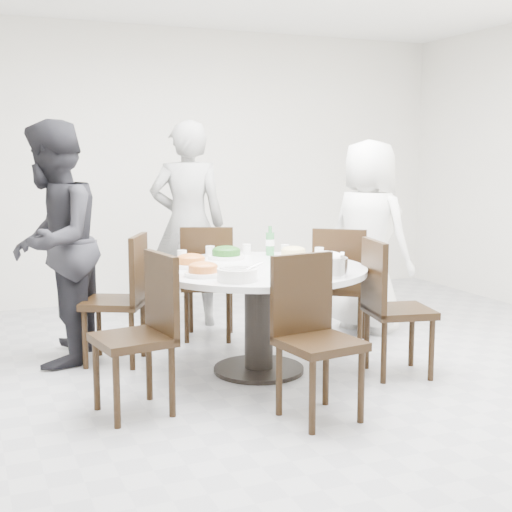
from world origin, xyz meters
name	(u,v)px	position (x,y,z in m)	size (l,w,h in m)	color
floor	(306,378)	(0.00, 0.00, 0.00)	(6.00, 6.00, 0.01)	#A4A5A9
wall_back	(179,165)	(0.00, 3.00, 1.40)	(6.00, 0.01, 2.80)	silver
dining_table	(259,320)	(-0.24, 0.27, 0.38)	(1.50, 1.50, 0.75)	silver
chair_ne	(342,285)	(0.68, 0.72, 0.47)	(0.42, 0.42, 0.95)	black
chair_n	(209,282)	(-0.27, 1.27, 0.47)	(0.42, 0.42, 0.95)	black
chair_nw	(114,299)	(-1.14, 0.87, 0.47)	(0.42, 0.42, 0.95)	black
chair_sw	(133,336)	(-1.24, -0.20, 0.47)	(0.42, 0.42, 0.95)	black
chair_s	(320,340)	(-0.27, -0.70, 0.47)	(0.42, 0.42, 0.95)	black
chair_se	(399,308)	(0.63, -0.17, 0.47)	(0.42, 0.42, 0.95)	black
diner_right	(368,236)	(1.09, 1.00, 0.82)	(0.80, 0.52, 1.64)	white
diner_middle	(188,224)	(-0.29, 1.78, 0.91)	(0.66, 0.43, 1.81)	black
diner_left	(53,244)	(-1.53, 1.03, 0.89)	(0.86, 0.67, 1.77)	black
dish_greens	(226,254)	(-0.32, 0.71, 0.79)	(0.27, 0.27, 0.07)	white
dish_pale	(293,254)	(0.15, 0.54, 0.78)	(0.23, 0.23, 0.06)	white
dish_orange	(191,262)	(-0.68, 0.44, 0.78)	(0.26, 0.26, 0.07)	white
dish_redbrown	(321,261)	(0.18, 0.14, 0.78)	(0.25, 0.25, 0.06)	white
dish_tofu	(203,271)	(-0.71, 0.07, 0.78)	(0.24, 0.24, 0.06)	white
rice_bowl	(326,267)	(0.02, -0.22, 0.81)	(0.28, 0.28, 0.12)	silver
soup_bowl	(237,275)	(-0.57, -0.17, 0.79)	(0.25, 0.25, 0.08)	white
beverage_bottle	(270,241)	(0.06, 0.75, 0.86)	(0.07, 0.07, 0.23)	#337F42
tea_cups	(231,250)	(-0.22, 0.88, 0.79)	(0.07, 0.07, 0.08)	white
chopsticks	(228,253)	(-0.22, 0.96, 0.76)	(0.24, 0.04, 0.01)	tan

